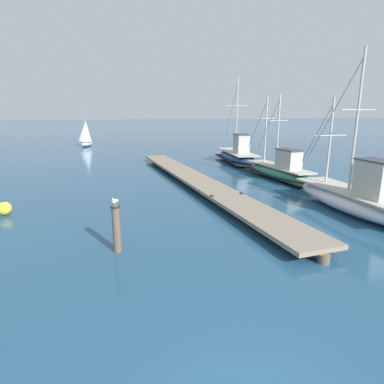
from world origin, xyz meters
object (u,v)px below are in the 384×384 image
object	(u,v)px
mooring_buoy	(4,208)
distant_sailboat	(86,134)
fishing_boat_0	(356,198)
fishing_boat_1	(280,170)
mooring_piling	(117,228)
fishing_boat_2	(237,155)
perched_seagull	(115,201)

from	to	relation	value
mooring_buoy	distant_sailboat	size ratio (longest dim) A/B	0.18
fishing_boat_0	fishing_boat_1	xyz separation A→B (m)	(0.89, 7.57, -0.07)
mooring_piling	fishing_boat_0	bearing A→B (deg)	5.83
mooring_buoy	distant_sailboat	world-z (taller)	distant_sailboat
mooring_piling	mooring_buoy	xyz separation A→B (m)	(-4.41, 5.41, -0.52)
mooring_buoy	fishing_boat_0	bearing A→B (deg)	-16.24
fishing_boat_0	fishing_boat_2	size ratio (longest dim) A/B	1.02
fishing_boat_0	distant_sailboat	size ratio (longest dim) A/B	2.12
mooring_piling	distant_sailboat	xyz separation A→B (m)	(-1.12, 35.04, 0.79)
perched_seagull	mooring_buoy	bearing A→B (deg)	129.21
perched_seagull	fishing_boat_2	bearing A→B (deg)	53.92
distant_sailboat	mooring_piling	bearing A→B (deg)	-88.17
mooring_buoy	distant_sailboat	xyz separation A→B (m)	(3.29, 29.63, 1.31)
fishing_boat_0	perched_seagull	xyz separation A→B (m)	(-10.49, -1.07, 1.00)
fishing_boat_1	perched_seagull	distance (m)	14.32
fishing_boat_2	distant_sailboat	bearing A→B (deg)	124.57
fishing_boat_1	mooring_piling	xyz separation A→B (m)	(-11.38, -8.64, 0.18)
fishing_boat_0	mooring_piling	distance (m)	10.54
fishing_boat_0	mooring_buoy	size ratio (longest dim) A/B	11.68
fishing_boat_1	distant_sailboat	size ratio (longest dim) A/B	2.07
fishing_boat_1	fishing_boat_2	world-z (taller)	fishing_boat_2
fishing_boat_2	perched_seagull	xyz separation A→B (m)	(-11.83, -16.24, 1.04)
distant_sailboat	perched_seagull	bearing A→B (deg)	-88.17
fishing_boat_0	fishing_boat_2	distance (m)	15.23
mooring_piling	distant_sailboat	world-z (taller)	distant_sailboat
fishing_boat_0	distant_sailboat	bearing A→B (deg)	108.87
fishing_boat_0	fishing_boat_2	world-z (taller)	fishing_boat_2
fishing_boat_0	mooring_piling	bearing A→B (deg)	-174.17
fishing_boat_0	distant_sailboat	world-z (taller)	fishing_boat_0
fishing_boat_2	perched_seagull	size ratio (longest dim) A/B	22.33
fishing_boat_2	distant_sailboat	world-z (taller)	fishing_boat_2
fishing_boat_1	distant_sailboat	bearing A→B (deg)	115.34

